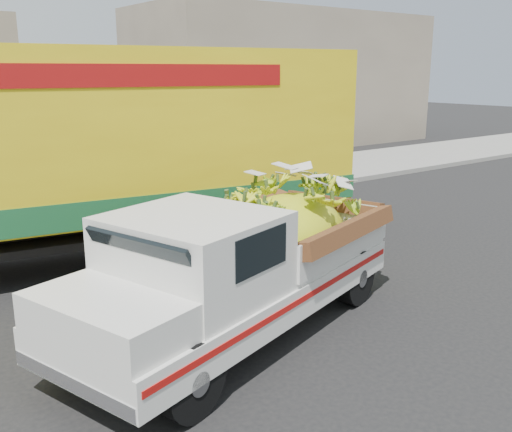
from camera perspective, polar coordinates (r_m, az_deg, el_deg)
ground at (r=7.20m, az=-1.28°, el=-14.08°), size 100.00×100.00×0.00m
curb at (r=13.31m, az=-19.61°, el=-1.06°), size 60.00×0.25×0.15m
sidewalk at (r=15.28m, az=-22.00°, el=0.62°), size 60.00×4.00×0.14m
building_right at (r=27.72m, az=2.87°, el=13.48°), size 14.00×6.00×6.00m
pickup_truck at (r=7.74m, az=-0.12°, el=-4.10°), size 5.50×3.32×1.82m
semi_trailer at (r=10.31m, az=-22.14°, el=6.04°), size 12.07×4.37×3.80m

